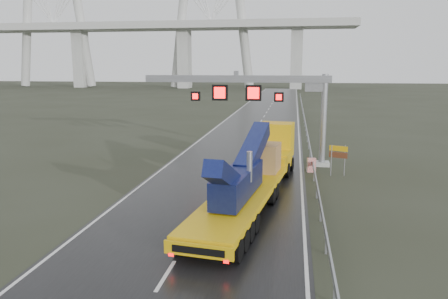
% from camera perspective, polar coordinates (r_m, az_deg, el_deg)
% --- Properties ---
extents(ground, '(400.00, 400.00, 0.00)m').
position_cam_1_polar(ground, '(18.98, -5.85, -13.42)').
color(ground, '#2A2D1F').
rests_on(ground, ground).
extents(road, '(11.00, 200.00, 0.02)m').
position_cam_1_polar(road, '(57.41, 4.44, 3.01)').
color(road, black).
rests_on(road, ground).
extents(guardrail, '(0.20, 140.00, 1.40)m').
position_cam_1_polar(guardrail, '(47.25, 10.84, 2.01)').
color(guardrail, gray).
rests_on(guardrail, ground).
extents(sign_gantry, '(14.90, 1.20, 7.42)m').
position_cam_1_polar(sign_gantry, '(34.85, 5.05, 7.22)').
color(sign_gantry, '#AAABA6').
rests_on(sign_gantry, ground).
extents(heavy_haul_truck, '(4.98, 18.76, 4.37)m').
position_cam_1_polar(heavy_haul_truck, '(26.89, 4.45, -2.29)').
color(heavy_haul_truck, '#D7A20B').
rests_on(heavy_haul_truck, ground).
extents(exit_sign_pair, '(1.25, 0.49, 2.25)m').
position_cam_1_polar(exit_sign_pair, '(32.20, 14.69, -0.65)').
color(exit_sign_pair, gray).
rests_on(exit_sign_pair, ground).
extents(striped_barrier, '(0.68, 0.44, 1.06)m').
position_cam_1_polar(striped_barrier, '(33.17, 11.34, -2.01)').
color(striped_barrier, red).
rests_on(striped_barrier, ground).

